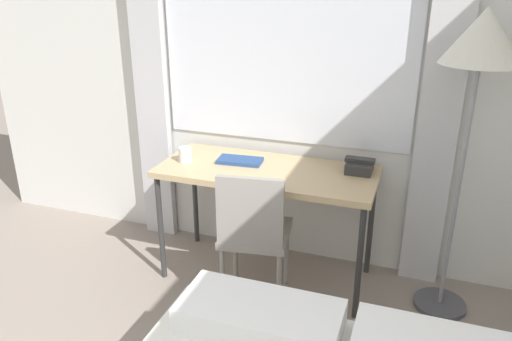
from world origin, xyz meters
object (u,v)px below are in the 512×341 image
object	(u,v)px
desk	(267,178)
desk_chair	(254,229)
telephone	(360,166)
mug	(185,155)
book	(240,160)
standing_lamp	(480,57)

from	to	relation	value
desk	desk_chair	size ratio (longest dim) A/B	1.54
desk	telephone	distance (m)	0.58
mug	desk	bearing A→B (deg)	6.09
book	mug	bearing A→B (deg)	-162.21
desk	standing_lamp	world-z (taller)	standing_lamp
desk	telephone	bearing A→B (deg)	14.90
standing_lamp	mug	bearing A→B (deg)	-177.30
mug	book	bearing A→B (deg)	17.79
standing_lamp	desk	bearing A→B (deg)	-178.94
telephone	mug	world-z (taller)	mug
telephone	book	xyz separation A→B (m)	(-0.75, -0.10, -0.02)
telephone	mug	size ratio (longest dim) A/B	1.84
desk	desk_chair	distance (m)	0.37
desk	desk_chair	world-z (taller)	desk_chair
standing_lamp	book	bearing A→B (deg)	178.71
mug	standing_lamp	bearing A→B (deg)	2.70
desk	mug	xyz separation A→B (m)	(-0.54, -0.06, 0.11)
telephone	mug	distance (m)	1.11
standing_lamp	mug	world-z (taller)	standing_lamp
telephone	book	size ratio (longest dim) A/B	0.61
desk	book	distance (m)	0.22
standing_lamp	book	distance (m)	1.51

